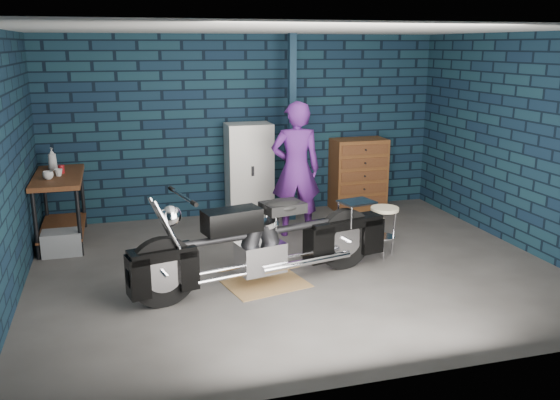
# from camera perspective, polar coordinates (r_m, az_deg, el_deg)

# --- Properties ---
(ground) EXTENTS (6.00, 6.00, 0.00)m
(ground) POSITION_cam_1_polar(r_m,az_deg,el_deg) (7.02, 1.42, -6.54)
(ground) COLOR #54514F
(ground) RESTS_ON ground
(room_walls) EXTENTS (6.02, 5.01, 2.71)m
(room_walls) POSITION_cam_1_polar(r_m,az_deg,el_deg) (7.10, 0.19, 9.54)
(room_walls) COLOR #0E1E31
(room_walls) RESTS_ON ground
(support_post) EXTENTS (0.10, 0.10, 2.70)m
(support_post) POSITION_cam_1_polar(r_m,az_deg,el_deg) (8.65, 1.15, 6.78)
(support_post) COLOR #13293B
(support_post) RESTS_ON ground
(workbench) EXTENTS (0.60, 1.40, 0.91)m
(workbench) POSITION_cam_1_polar(r_m,az_deg,el_deg) (8.30, -20.32, -0.80)
(workbench) COLOR brown
(workbench) RESTS_ON ground
(drip_mat) EXTENTS (0.97, 0.81, 0.01)m
(drip_mat) POSITION_cam_1_polar(r_m,az_deg,el_deg) (6.56, -1.35, -8.06)
(drip_mat) COLOR olive
(drip_mat) RESTS_ON ground
(motorcycle) EXTENTS (2.66, 1.25, 1.13)m
(motorcycle) POSITION_cam_1_polar(r_m,az_deg,el_deg) (6.37, -1.38, -3.39)
(motorcycle) COLOR black
(motorcycle) RESTS_ON ground
(person) EXTENTS (0.73, 0.53, 1.83)m
(person) POSITION_cam_1_polar(r_m,az_deg,el_deg) (7.99, 1.54, 2.96)
(person) COLOR #59217D
(person) RESTS_ON ground
(storage_bin) EXTENTS (0.48, 0.34, 0.30)m
(storage_bin) POSITION_cam_1_polar(r_m,az_deg,el_deg) (7.90, -20.23, -3.88)
(storage_bin) COLOR gray
(storage_bin) RESTS_ON ground
(locker) EXTENTS (0.67, 0.48, 1.43)m
(locker) POSITION_cam_1_polar(r_m,az_deg,el_deg) (8.88, -2.98, 2.80)
(locker) COLOR silver
(locker) RESTS_ON ground
(tool_chest) EXTENTS (0.84, 0.47, 1.12)m
(tool_chest) POSITION_cam_1_polar(r_m,az_deg,el_deg) (9.45, 7.58, 2.47)
(tool_chest) COLOR brown
(tool_chest) RESTS_ON ground
(shop_stool) EXTENTS (0.37, 0.37, 0.63)m
(shop_stool) POSITION_cam_1_polar(r_m,az_deg,el_deg) (7.41, 9.95, -3.04)
(shop_stool) COLOR beige
(shop_stool) RESTS_ON ground
(cup_a) EXTENTS (0.17, 0.17, 0.10)m
(cup_a) POSITION_cam_1_polar(r_m,az_deg,el_deg) (7.96, -21.42, 2.23)
(cup_a) COLOR beige
(cup_a) RESTS_ON workbench
(cup_b) EXTENTS (0.11, 0.11, 0.09)m
(cup_b) POSITION_cam_1_polar(r_m,az_deg,el_deg) (8.11, -20.55, 2.49)
(cup_b) COLOR beige
(cup_b) RESTS_ON workbench
(mug_red) EXTENTS (0.08, 0.08, 0.11)m
(mug_red) POSITION_cam_1_polar(r_m,az_deg,el_deg) (8.29, -20.30, 2.81)
(mug_red) COLOR maroon
(mug_red) RESTS_ON workbench
(bottle) EXTENTS (0.15, 0.15, 0.31)m
(bottle) POSITION_cam_1_polar(r_m,az_deg,el_deg) (8.51, -21.07, 3.71)
(bottle) COLOR gray
(bottle) RESTS_ON workbench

